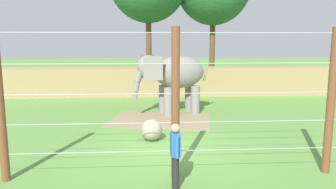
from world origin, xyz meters
name	(u,v)px	position (x,y,z in m)	size (l,w,h in m)	color
ground_plane	(166,149)	(0.00, 0.00, 0.00)	(120.00, 120.00, 0.00)	#609342
dirt_patch	(160,120)	(-0.03, 4.18, 0.00)	(4.55, 3.40, 0.01)	#937F5B
embankment_wall	(157,82)	(0.00, 11.18, 0.94)	(36.00, 1.80, 1.88)	tan
elephant	(174,75)	(0.69, 5.47, 1.97)	(3.91, 2.18, 2.98)	gray
enrichment_ball	(152,130)	(-0.48, 1.04, 0.40)	(0.79, 0.79, 0.79)	gray
cable_fence	(172,104)	(0.04, -2.22, 2.01)	(9.71, 0.22, 4.01)	brown
zookeeper	(175,153)	(0.06, -2.99, 0.93)	(0.25, 0.58, 1.67)	#232328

